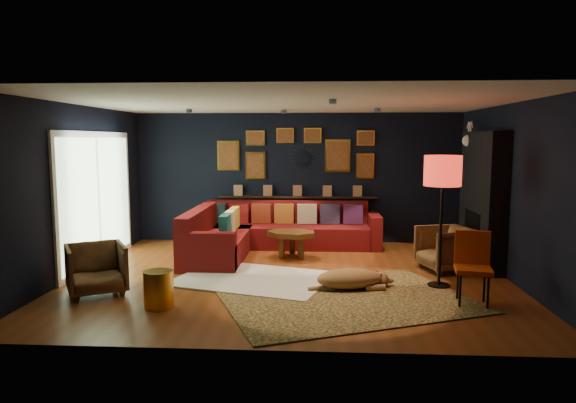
# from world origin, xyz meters

# --- Properties ---
(floor) EXTENTS (6.50, 6.50, 0.00)m
(floor) POSITION_xyz_m (0.00, 0.00, 0.00)
(floor) COLOR brown
(floor) RESTS_ON ground
(room_walls) EXTENTS (6.50, 6.50, 6.50)m
(room_walls) POSITION_xyz_m (0.00, 0.00, 1.59)
(room_walls) COLOR black
(room_walls) RESTS_ON ground
(sectional) EXTENTS (3.41, 2.69, 0.86)m
(sectional) POSITION_xyz_m (-0.61, 1.81, 0.32)
(sectional) COLOR maroon
(sectional) RESTS_ON ground
(ledge) EXTENTS (3.20, 0.12, 0.04)m
(ledge) POSITION_xyz_m (0.00, 2.68, 0.92)
(ledge) COLOR black
(ledge) RESTS_ON room_walls
(gallery_wall) EXTENTS (3.15, 0.04, 1.02)m
(gallery_wall) POSITION_xyz_m (-0.01, 2.72, 1.81)
(gallery_wall) COLOR gold
(gallery_wall) RESTS_ON room_walls
(sunburst_mirror) EXTENTS (0.47, 0.16, 0.47)m
(sunburst_mirror) POSITION_xyz_m (0.10, 2.72, 1.70)
(sunburst_mirror) COLOR silver
(sunburst_mirror) RESTS_ON room_walls
(fireplace) EXTENTS (0.31, 1.60, 2.20)m
(fireplace) POSITION_xyz_m (3.09, 0.90, 1.02)
(fireplace) COLOR black
(fireplace) RESTS_ON ground
(deer_head) EXTENTS (0.50, 0.28, 0.45)m
(deer_head) POSITION_xyz_m (3.14, 1.40, 2.05)
(deer_head) COLOR white
(deer_head) RESTS_ON fireplace
(sliding_door) EXTENTS (0.06, 2.80, 2.20)m
(sliding_door) POSITION_xyz_m (-3.22, 0.60, 1.10)
(sliding_door) COLOR white
(sliding_door) RESTS_ON ground
(ceiling_spots) EXTENTS (3.30, 2.50, 0.06)m
(ceiling_spots) POSITION_xyz_m (-0.00, 0.80, 2.56)
(ceiling_spots) COLOR black
(ceiling_spots) RESTS_ON room_walls
(shag_rug) EXTENTS (2.54, 2.14, 0.03)m
(shag_rug) POSITION_xyz_m (-0.53, -0.20, 0.01)
(shag_rug) COLOR silver
(shag_rug) RESTS_ON ground
(leopard_rug) EXTENTS (3.71, 3.23, 0.02)m
(leopard_rug) POSITION_xyz_m (0.80, -1.09, 0.01)
(leopard_rug) COLOR #AF8B4B
(leopard_rug) RESTS_ON ground
(coffee_table) EXTENTS (1.00, 0.83, 0.44)m
(coffee_table) POSITION_xyz_m (-0.04, 1.26, 0.38)
(coffee_table) COLOR #562F13
(coffee_table) RESTS_ON shag_rug
(pouf) EXTENTS (0.56, 0.56, 0.37)m
(pouf) POSITION_xyz_m (-1.30, 1.01, 0.21)
(pouf) COLOR maroon
(pouf) RESTS_ON shag_rug
(armchair_left) EXTENTS (0.98, 0.96, 0.75)m
(armchair_left) POSITION_xyz_m (-2.55, -1.02, 0.38)
(armchair_left) COLOR #A56B3A
(armchair_left) RESTS_ON ground
(armchair_right) EXTENTS (0.89, 0.92, 0.77)m
(armchair_right) POSITION_xyz_m (2.45, 0.54, 0.39)
(armchair_right) COLOR #A56B3A
(armchair_right) RESTS_ON ground
(gold_stool) EXTENTS (0.37, 0.37, 0.46)m
(gold_stool) POSITION_xyz_m (-1.54, -1.51, 0.23)
(gold_stool) COLOR gold
(gold_stool) RESTS_ON ground
(orange_chair) EXTENTS (0.50, 0.50, 0.92)m
(orange_chair) POSITION_xyz_m (2.38, -1.12, 0.54)
(orange_chair) COLOR black
(orange_chair) RESTS_ON ground
(floor_lamp) EXTENTS (0.51, 0.51, 1.85)m
(floor_lamp) POSITION_xyz_m (2.13, -0.42, 1.57)
(floor_lamp) COLOR black
(floor_lamp) RESTS_ON ground
(dog) EXTENTS (1.35, 0.86, 0.39)m
(dog) POSITION_xyz_m (0.86, -0.63, 0.22)
(dog) COLOR #9F663F
(dog) RESTS_ON leopard_rug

